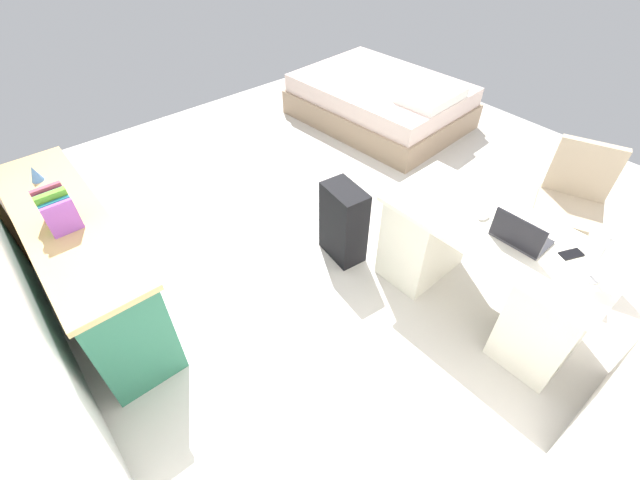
{
  "coord_description": "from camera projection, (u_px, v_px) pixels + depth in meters",
  "views": [
    {
      "loc": [
        -2.07,
        2.1,
        2.49
      ],
      "look_at": [
        -0.52,
        0.8,
        0.6
      ],
      "focal_mm": 24.05,
      "sensor_mm": 36.0,
      "label": 1
    }
  ],
  "objects": [
    {
      "name": "desk_lamp",
      "position": [
        603.0,
        239.0,
        2.19
      ],
      "size": [
        0.16,
        0.11,
        0.34
      ],
      "color": "silver",
      "rests_on": "desk"
    },
    {
      "name": "suitcase_black",
      "position": [
        343.0,
        223.0,
        3.32
      ],
      "size": [
        0.38,
        0.26,
        0.64
      ],
      "primitive_type": "cube",
      "rotation": [
        0.0,
        0.0,
        -0.12
      ],
      "color": "black",
      "rests_on": "ground_plane"
    },
    {
      "name": "laptop",
      "position": [
        520.0,
        236.0,
        2.52
      ],
      "size": [
        0.32,
        0.23,
        0.21
      ],
      "color": "#333338",
      "rests_on": "desk"
    },
    {
      "name": "office_chair",
      "position": [
        566.0,
        212.0,
        3.26
      ],
      "size": [
        0.6,
        0.6,
        0.94
      ],
      "color": "black",
      "rests_on": "ground_plane"
    },
    {
      "name": "bed",
      "position": [
        381.0,
        101.0,
        5.04
      ],
      "size": [
        2.0,
        1.54,
        0.58
      ],
      "color": "gray",
      "rests_on": "ground_plane"
    },
    {
      "name": "ground_plane",
      "position": [
        351.0,
        219.0,
        3.84
      ],
      "size": [
        5.82,
        5.82,
        0.0
      ],
      "primitive_type": "plane",
      "color": "beige"
    },
    {
      "name": "credenza",
      "position": [
        86.0,
        263.0,
        2.89
      ],
      "size": [
        1.8,
        0.48,
        0.8
      ],
      "color": "#28664C",
      "rests_on": "ground_plane"
    },
    {
      "name": "figurine_small",
      "position": [
        35.0,
        174.0,
        2.87
      ],
      "size": [
        0.08,
        0.08,
        0.11
      ],
      "primitive_type": "cone",
      "color": "#4C7FBF",
      "rests_on": "credenza"
    },
    {
      "name": "book_row",
      "position": [
        57.0,
        210.0,
        2.51
      ],
      "size": [
        0.23,
        0.17,
        0.24
      ],
      "color": "purple",
      "rests_on": "credenza"
    },
    {
      "name": "desk",
      "position": [
        484.0,
        267.0,
        2.89
      ],
      "size": [
        1.46,
        0.7,
        0.74
      ],
      "color": "silver",
      "rests_on": "ground_plane"
    },
    {
      "name": "cell_phone_near_laptop",
      "position": [
        571.0,
        254.0,
        2.47
      ],
      "size": [
        0.11,
        0.15,
        0.01
      ],
      "primitive_type": "cube",
      "rotation": [
        0.0,
        0.0,
        -0.4
      ],
      "color": "black",
      "rests_on": "desk"
    },
    {
      "name": "computer_mouse",
      "position": [
        484.0,
        216.0,
        2.7
      ],
      "size": [
        0.06,
        0.1,
        0.03
      ],
      "primitive_type": "ellipsoid",
      "rotation": [
        0.0,
        0.0,
        0.03
      ],
      "color": "white",
      "rests_on": "desk"
    }
  ]
}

